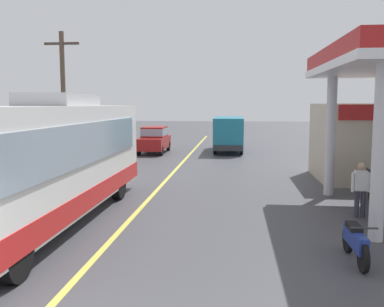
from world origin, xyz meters
name	(u,v)px	position (x,y,z in m)	size (l,w,h in m)	color
ground	(184,161)	(0.00, 20.00, 0.00)	(120.00, 120.00, 0.00)	#424247
lane_divider_stripe	(172,174)	(0.00, 15.00, 0.00)	(0.16, 50.00, 0.01)	#D8CC4C
coach_bus_main	(47,164)	(-2.18, 6.08, 1.72)	(2.60, 11.04, 3.69)	white
minibus_opposing_lane	(229,131)	(2.59, 25.37, 1.47)	(2.04, 6.13, 2.44)	teal
motorcycle_parked_forecourt	(355,241)	(5.65, 3.97, 0.44)	(0.55, 1.80, 0.92)	black
pedestrian_near_pump	(384,172)	(8.44, 10.64, 0.93)	(0.55, 0.22, 1.66)	#33333F
pedestrian_by_shop	(361,187)	(6.78, 7.68, 0.93)	(0.55, 0.22, 1.66)	#33333F
car_trailing_behind_bus	(154,138)	(-2.54, 23.81, 1.01)	(1.70, 4.20, 1.82)	maroon
utility_pole_roadside	(64,98)	(-5.72, 15.93, 3.68)	(1.80, 0.24, 7.02)	brown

